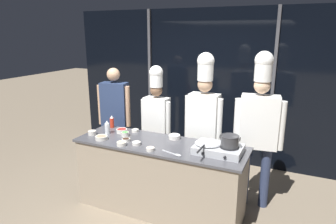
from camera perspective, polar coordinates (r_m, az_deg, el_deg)
name	(u,v)px	position (r m, az deg, el deg)	size (l,w,h in m)	color
ground_plane	(160,208)	(4.24, -1.49, -17.89)	(24.00, 24.00, 0.00)	#7F705B
window_wall_back	(207,87)	(5.42, 7.39, 4.80)	(5.30, 0.09, 2.70)	black
demo_counter	(160,177)	(4.00, -1.53, -12.24)	(2.21, 0.72, 0.94)	gray
portable_stove	(218,149)	(3.55, 9.57, -6.97)	(0.55, 0.39, 0.10)	#B2B5BA
frying_pan	(208,142)	(3.55, 7.62, -5.66)	(0.31, 0.54, 0.04)	#ADAFB5
stock_pot	(230,141)	(3.48, 11.68, -5.39)	(0.23, 0.21, 0.13)	#333335
squeeze_bottle_chili	(112,122)	(4.47, -10.64, -1.84)	(0.06, 0.06, 0.18)	red
squeeze_bottle_clear	(107,127)	(4.21, -11.51, -2.90)	(0.07, 0.07, 0.19)	white
prep_bowl_rice	(136,143)	(3.78, -6.04, -5.91)	(0.11, 0.11, 0.04)	silver
prep_bowl_soy_glaze	(126,140)	(3.91, -8.01, -5.22)	(0.11, 0.11, 0.04)	silver
prep_bowl_scallions	(125,134)	(4.10, -8.19, -4.10)	(0.10, 0.10, 0.06)	silver
prep_bowl_bell_pepper	(122,130)	(4.24, -8.81, -3.49)	(0.15, 0.15, 0.06)	silver
prep_bowl_ginger	(122,143)	(3.77, -8.85, -5.93)	(0.12, 0.12, 0.05)	silver
prep_bowl_mushrooms	(101,137)	(4.03, -12.58, -4.74)	(0.16, 0.16, 0.05)	silver
prep_bowl_bean_sprouts	(135,130)	(4.25, -6.29, -3.49)	(0.10, 0.10, 0.04)	silver
prep_bowl_chicken	(92,132)	(4.23, -14.26, -3.80)	(0.11, 0.11, 0.06)	silver
prep_bowl_onion	(174,136)	(3.96, 1.22, -4.68)	(0.15, 0.15, 0.06)	silver
prep_bowl_shrimp	(150,149)	(3.58, -3.40, -7.02)	(0.10, 0.10, 0.04)	silver
serving_spoon_slotted	(175,154)	(3.47, 1.43, -8.06)	(0.28, 0.11, 0.02)	#B2B5BA
person_guest	(115,111)	(4.82, -10.06, 0.12)	(0.54, 0.28, 1.77)	#4C4C51
chef_head	(157,115)	(4.49, -2.20, -0.67)	(0.49, 0.20, 1.84)	#4C4C51
chef_sous	(204,115)	(4.09, 6.87, -0.48)	(0.53, 0.22, 2.05)	#2D3856
chef_line	(259,122)	(4.00, 16.97, -1.75)	(0.62, 0.31, 2.08)	#2D3856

